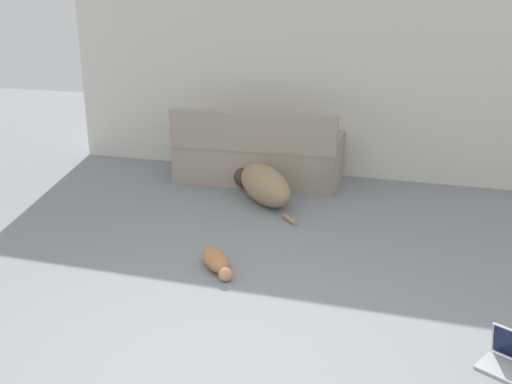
{
  "coord_description": "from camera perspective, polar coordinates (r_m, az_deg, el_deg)",
  "views": [
    {
      "loc": [
        1.01,
        -2.5,
        2.07
      ],
      "look_at": [
        -0.39,
        2.01,
        0.53
      ],
      "focal_mm": 40.0,
      "sensor_mm": 36.0,
      "label": 1
    }
  ],
  "objects": [
    {
      "name": "couch",
      "position": [
        7.03,
        0.25,
        3.43
      ],
      "size": [
        2.03,
        0.93,
        0.91
      ],
      "rotation": [
        0.0,
        0.0,
        3.18
      ],
      "color": "tan",
      "rests_on": "ground_plane"
    },
    {
      "name": "cat",
      "position": [
        4.73,
        -3.96,
        -6.92
      ],
      "size": [
        0.46,
        0.53,
        0.16
      ],
      "rotation": [
        0.0,
        0.0,
        5.4
      ],
      "color": "#BC7A47",
      "rests_on": "ground_plane"
    },
    {
      "name": "dog",
      "position": [
        6.31,
        0.66,
        0.81
      ],
      "size": [
        1.08,
        1.24,
        0.41
      ],
      "rotation": [
        0.0,
        0.0,
        2.27
      ],
      "color": "#A38460",
      "rests_on": "ground_plane"
    },
    {
      "name": "wall_back",
      "position": [
        7.16,
        9.29,
        11.86
      ],
      "size": [
        7.48,
        0.06,
        2.64
      ],
      "color": "silver",
      "rests_on": "ground_plane"
    }
  ]
}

